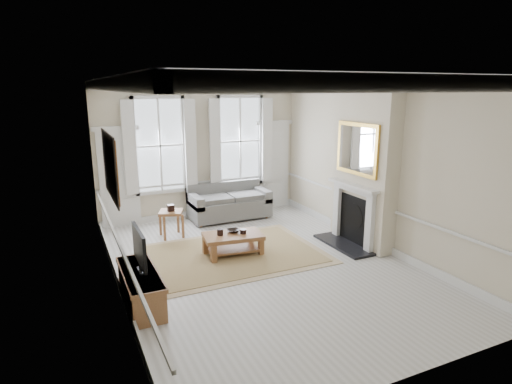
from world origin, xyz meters
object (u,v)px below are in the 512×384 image
sofa (228,204)px  tv_stand (141,288)px  coffee_table (233,238)px  side_table (171,216)px

sofa → tv_stand: size_ratio=1.35×
sofa → tv_stand: sofa is taller
sofa → tv_stand: 4.64m
sofa → coffee_table: bearing=-109.3°
sofa → coffee_table: sofa is taller
sofa → coffee_table: size_ratio=1.62×
side_table → tv_stand: 3.10m
coffee_table → tv_stand: bearing=-140.7°
side_table → coffee_table: 1.81m
tv_stand → side_table: bearing=67.4°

